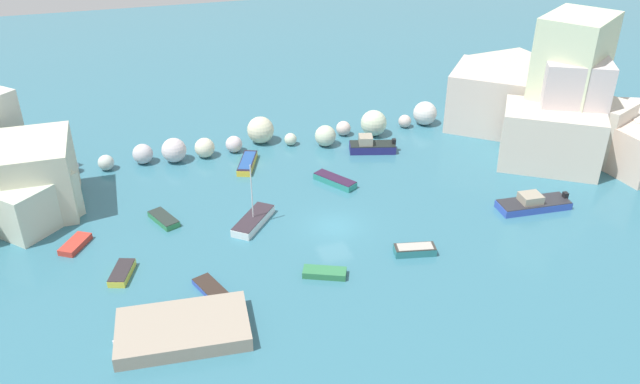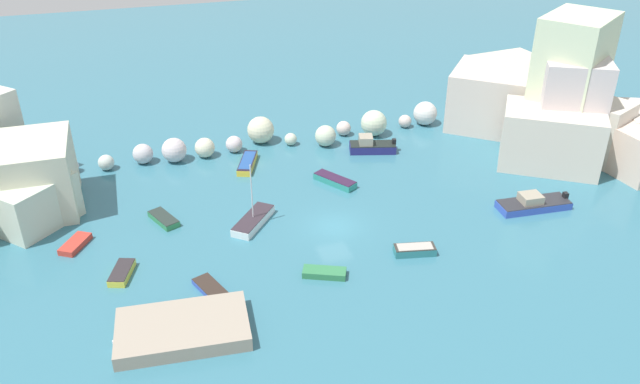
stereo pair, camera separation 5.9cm
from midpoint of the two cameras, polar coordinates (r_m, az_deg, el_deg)
cove_water at (r=50.52m, az=1.27°, el=-3.09°), size 160.00×160.00×0.00m
cliff_headland_right at (r=66.71m, az=20.31°, el=7.11°), size 20.05×22.84×12.98m
rock_breakwater at (r=64.36m, az=-0.34°, el=5.50°), size 43.39×4.98×2.67m
stone_dock at (r=41.02m, az=-12.13°, el=-11.84°), size 8.35×5.28×0.96m
moored_boat_0 at (r=50.89m, az=-5.99°, el=-2.51°), size 4.12×4.62×5.26m
moored_boat_1 at (r=56.50m, az=1.31°, el=1.03°), size 3.20×4.06×0.62m
moored_boat_2 at (r=41.07m, az=-15.63°, el=-12.56°), size 3.34×2.37×0.72m
moored_boat_3 at (r=59.91m, az=-6.52°, el=2.59°), size 2.72×4.53×0.64m
moored_boat_4 at (r=55.53m, az=18.41°, el=-0.97°), size 6.09×2.36×1.35m
moored_boat_5 at (r=47.70m, az=8.40°, el=-5.10°), size 3.21×1.71×0.65m
moored_boat_6 at (r=45.06m, az=0.37°, el=-7.20°), size 3.22×2.24×0.48m
moored_boat_7 at (r=51.38m, az=-20.99°, el=-4.36°), size 2.45×2.98×0.46m
moored_boat_8 at (r=62.48m, az=4.56°, el=4.11°), size 4.73×2.84×1.65m
moored_boat_9 at (r=47.10m, az=-17.25°, el=-6.88°), size 2.02×3.04×0.54m
moored_boat_10 at (r=52.50m, az=-13.77°, el=-2.34°), size 2.38×3.34×0.50m
moored_boat_11 at (r=44.34m, az=-9.77°, el=-8.44°), size 2.24×3.18×0.42m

